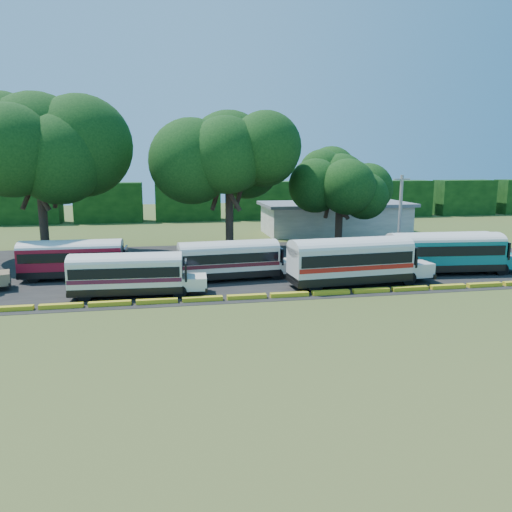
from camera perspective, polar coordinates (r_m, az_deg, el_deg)
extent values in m
plane|color=#37551C|center=(32.93, -3.36, -5.51)|extent=(160.00, 160.00, 0.00)
cube|color=black|center=(44.60, -4.05, -1.17)|extent=(64.00, 24.00, 0.02)
cube|color=gold|center=(34.95, -26.23, -5.41)|extent=(2.70, 0.45, 0.30)
cube|color=gold|center=(34.25, -21.37, -5.35)|extent=(2.70, 0.45, 0.30)
cube|color=gold|center=(33.80, -16.36, -5.25)|extent=(2.70, 0.45, 0.30)
cube|color=gold|center=(33.62, -11.25, -5.10)|extent=(2.70, 0.45, 0.30)
cube|color=gold|center=(33.70, -6.12, -4.91)|extent=(2.70, 0.45, 0.30)
cube|color=gold|center=(34.05, -1.07, -4.68)|extent=(2.70, 0.45, 0.30)
cube|color=gold|center=(34.65, 3.84, -4.43)|extent=(2.70, 0.45, 0.30)
cube|color=gold|center=(35.50, 8.55, -4.16)|extent=(2.70, 0.45, 0.30)
cube|color=gold|center=(36.58, 13.01, -3.87)|extent=(2.70, 0.45, 0.30)
cube|color=gold|center=(37.86, 17.18, -3.58)|extent=(2.70, 0.45, 0.30)
cube|color=gold|center=(39.33, 21.06, -3.30)|extent=(2.70, 0.45, 0.30)
cube|color=gold|center=(40.97, 24.64, -3.02)|extent=(2.70, 0.45, 0.30)
cube|color=silver|center=(65.58, 9.01, 4.15)|extent=(18.00, 8.00, 3.60)
cube|color=slate|center=(65.39, 9.06, 5.89)|extent=(19.00, 9.00, 0.40)
cube|color=black|center=(82.10, -24.86, 5.44)|extent=(10.00, 4.00, 6.00)
cube|color=black|center=(80.02, -16.47, 5.88)|extent=(10.00, 4.00, 6.00)
cube|color=black|center=(79.70, -7.81, 6.21)|extent=(10.00, 4.00, 6.00)
cube|color=black|center=(81.18, 0.73, 6.39)|extent=(10.00, 4.00, 6.00)
cube|color=black|center=(84.36, 8.80, 6.43)|extent=(10.00, 4.00, 6.00)
cube|color=black|center=(89.06, 16.15, 6.36)|extent=(10.00, 4.00, 6.00)
cube|color=black|center=(95.04, 22.67, 6.21)|extent=(10.00, 4.00, 6.00)
cube|color=black|center=(40.87, -26.32, -2.69)|extent=(0.74, 2.18, 0.27)
cylinder|color=black|center=(40.65, -15.32, -2.04)|extent=(0.96, 0.29, 0.95)
cylinder|color=black|center=(42.62, -15.03, -1.44)|extent=(0.96, 0.29, 0.95)
cylinder|color=black|center=(41.87, -24.13, -2.24)|extent=(0.96, 0.29, 0.95)
cylinder|color=black|center=(43.79, -23.46, -1.65)|extent=(0.96, 0.29, 0.95)
cube|color=black|center=(42.17, -20.19, -1.67)|extent=(7.85, 2.58, 0.52)
cube|color=maroon|center=(41.96, -20.28, -0.17)|extent=(7.85, 2.58, 1.74)
cube|color=black|center=(41.92, -20.30, 0.11)|extent=(7.54, 2.63, 0.73)
ellipsoid|color=silver|center=(41.81, -20.36, 1.00)|extent=(7.85, 2.58, 1.07)
cube|color=maroon|center=(41.44, -13.76, -1.12)|extent=(1.76, 2.13, 0.90)
cube|color=black|center=(41.32, -14.65, 0.11)|extent=(0.20, 2.19, 1.30)
cube|color=black|center=(41.46, -12.63, -1.60)|extent=(0.23, 2.33, 0.28)
cube|color=black|center=(43.11, -25.19, -1.91)|extent=(0.23, 2.33, 0.28)
cylinder|color=black|center=(34.47, -8.70, -4.07)|extent=(0.94, 0.31, 0.92)
cylinder|color=black|center=(36.39, -8.64, -3.28)|extent=(0.94, 0.31, 0.92)
cylinder|color=black|center=(35.19, -19.01, -4.25)|extent=(0.94, 0.31, 0.92)
cylinder|color=black|center=(37.07, -18.42, -3.46)|extent=(0.94, 0.31, 0.92)
cube|color=black|center=(35.66, -14.49, -3.57)|extent=(7.70, 2.71, 0.51)
cube|color=white|center=(35.41, -14.57, -1.85)|extent=(7.70, 2.71, 1.69)
cube|color=black|center=(35.37, -14.59, -1.53)|extent=(7.40, 2.75, 0.71)
cube|color=#56162C|center=(35.49, -14.54, -2.38)|extent=(7.62, 2.74, 0.28)
ellipsoid|color=silver|center=(35.24, -14.64, -0.51)|extent=(7.70, 2.71, 1.04)
cube|color=white|center=(35.32, -7.04, -2.97)|extent=(1.77, 2.12, 0.88)
cube|color=black|center=(35.12, -8.02, -1.57)|extent=(0.25, 2.13, 1.27)
cube|color=black|center=(35.42, -5.75, -3.52)|extent=(0.29, 2.27, 0.28)
cube|color=black|center=(36.34, -20.36, -3.79)|extent=(0.29, 2.27, 0.28)
cylinder|color=black|center=(39.34, 2.42, -2.08)|extent=(0.96, 0.34, 0.95)
cylinder|color=black|center=(41.23, 1.58, -1.48)|extent=(0.96, 0.34, 0.95)
cylinder|color=black|center=(37.96, -6.89, -2.63)|extent=(0.96, 0.34, 0.95)
cylinder|color=black|center=(39.91, -7.31, -1.98)|extent=(0.96, 0.34, 0.95)
cube|color=black|center=(39.36, -3.15, -1.88)|extent=(7.91, 2.95, 0.52)
cube|color=white|center=(39.13, -3.17, -0.28)|extent=(7.91, 2.95, 1.73)
cube|color=black|center=(39.09, -3.17, 0.02)|extent=(7.60, 2.98, 0.73)
cube|color=#53151D|center=(39.19, -3.16, -0.77)|extent=(7.83, 2.98, 0.28)
ellipsoid|color=silver|center=(38.97, -3.18, 0.97)|extent=(7.91, 2.95, 1.06)
cube|color=white|center=(40.50, 3.40, -1.10)|extent=(1.86, 2.20, 0.90)
cube|color=black|center=(40.14, 2.61, 0.14)|extent=(0.31, 2.18, 1.30)
cube|color=black|center=(40.84, 4.46, -1.56)|extent=(0.35, 2.32, 0.28)
cube|color=black|center=(38.79, -8.69, -2.31)|extent=(0.35, 2.32, 0.28)
cylinder|color=black|center=(39.14, 17.08, -2.51)|extent=(1.13, 0.39, 1.11)
cylinder|color=black|center=(41.11, 15.35, -1.79)|extent=(1.13, 0.39, 1.11)
cylinder|color=black|center=(35.78, 6.78, -3.33)|extent=(1.13, 0.39, 1.11)
cylinder|color=black|center=(37.93, 5.47, -2.49)|extent=(1.13, 0.39, 1.11)
cube|color=black|center=(38.06, 10.63, -2.32)|extent=(9.25, 3.44, 0.61)
cube|color=silver|center=(37.79, 10.69, -0.39)|extent=(9.25, 3.44, 2.02)
cube|color=black|center=(37.74, 10.71, -0.03)|extent=(8.89, 3.48, 0.85)
cube|color=#B61A12|center=(37.87, 10.67, -0.99)|extent=(9.16, 3.48, 0.33)
ellipsoid|color=silver|center=(37.61, 10.75, 1.12)|extent=(9.25, 3.44, 1.24)
cube|color=silver|center=(40.65, 17.70, -1.34)|extent=(2.17, 2.58, 1.05)
cube|color=black|center=(40.08, 16.95, 0.11)|extent=(0.36, 2.55, 1.52)
cube|color=black|center=(41.25, 18.77, -1.86)|extent=(0.40, 2.72, 0.33)
cube|color=black|center=(36.41, 4.24, -2.94)|extent=(0.40, 2.72, 0.33)
cylinder|color=black|center=(45.58, 25.24, -1.27)|extent=(1.05, 0.34, 1.04)
cylinder|color=black|center=(47.42, 23.80, -0.73)|extent=(1.05, 0.34, 1.04)
cylinder|color=black|center=(42.17, 17.16, -1.62)|extent=(1.05, 0.34, 1.04)
cylinder|color=black|center=(44.15, 15.96, -1.01)|extent=(1.05, 0.34, 1.04)
cube|color=black|center=(44.45, 20.10, -0.98)|extent=(8.63, 3.01, 0.57)
cube|color=silver|center=(44.23, 20.20, 0.59)|extent=(8.63, 3.01, 1.90)
cube|color=black|center=(44.19, 20.22, 0.88)|extent=(8.30, 3.06, 0.80)
cube|color=navy|center=(44.29, 20.17, 0.10)|extent=(8.55, 3.05, 0.31)
ellipsoid|color=silver|center=(44.08, 20.28, 1.80)|extent=(8.63, 3.01, 1.17)
cube|color=silver|center=(47.03, 25.73, -0.39)|extent=(1.98, 2.37, 0.99)
cube|color=black|center=(46.51, 25.16, 0.81)|extent=(0.27, 2.39, 1.43)
cube|color=black|center=(47.60, 26.58, -0.85)|extent=(0.31, 2.55, 0.31)
cube|color=black|center=(42.67, 15.09, -1.30)|extent=(0.31, 2.55, 0.31)
cylinder|color=black|center=(45.58, 26.27, -1.36)|extent=(1.06, 0.38, 1.04)
cylinder|color=black|center=(47.43, 24.88, -0.81)|extent=(1.06, 0.38, 1.04)
cylinder|color=black|center=(42.29, 18.14, -1.65)|extent=(1.06, 0.38, 1.04)
cylinder|color=black|center=(44.28, 16.99, -1.04)|extent=(1.06, 0.38, 1.04)
cube|color=black|center=(44.52, 21.12, -1.03)|extent=(8.69, 3.31, 0.57)
cube|color=#0D7272|center=(44.30, 21.23, 0.52)|extent=(8.69, 3.31, 1.90)
cube|color=black|center=(44.26, 21.25, 0.81)|extent=(8.35, 3.34, 0.80)
ellipsoid|color=silver|center=(44.15, 21.31, 1.73)|extent=(8.69, 3.31, 1.17)
cube|color=#0D7272|center=(47.01, 26.79, -0.49)|extent=(2.05, 2.43, 0.98)
cube|color=black|center=(46.50, 26.22, 0.72)|extent=(0.36, 2.39, 1.42)
cube|color=black|center=(42.82, 16.09, -1.31)|extent=(0.40, 2.54, 0.31)
cylinder|color=#322319|center=(50.94, -23.12, 3.68)|extent=(0.80, 0.80, 7.39)
cylinder|color=#322319|center=(50.87, -21.93, 7.34)|extent=(1.33, 2.68, 4.22)
cylinder|color=#322319|center=(51.73, -24.27, 7.22)|extent=(2.07, 2.34, 4.22)
cylinder|color=#322319|center=(49.49, -23.96, 7.12)|extent=(2.72, 0.90, 4.22)
ellipsoid|color=black|center=(50.66, -23.72, 11.66)|extent=(12.65, 12.65, 9.28)
cylinder|color=#322319|center=(49.84, -3.05, 4.10)|extent=(0.80, 0.80, 6.88)
cylinder|color=#322319|center=(50.20, -1.76, 7.54)|extent=(1.28, 2.53, 3.94)
cylinder|color=#322319|center=(50.30, -4.35, 7.52)|extent=(1.96, 2.22, 3.94)
cylinder|color=#322319|center=(48.29, -3.15, 7.40)|extent=(2.57, 0.87, 3.94)
ellipsoid|color=black|center=(49.51, -3.13, 11.76)|extent=(10.93, 10.93, 8.02)
cylinder|color=#322319|center=(55.64, 9.44, 3.57)|extent=(0.80, 0.80, 4.77)
cylinder|color=#322319|center=(56.27, 10.52, 5.71)|extent=(1.05, 1.91, 2.80)
cylinder|color=#322319|center=(55.88, 8.25, 5.75)|extent=(1.54, 1.72, 2.80)
cylinder|color=#322319|center=(54.16, 9.74, 5.54)|extent=(1.92, 0.76, 2.80)
ellipsoid|color=black|center=(55.26, 9.59, 8.47)|extent=(7.98, 7.98, 5.86)
cylinder|color=gray|center=(49.24, 16.13, 4.25)|extent=(0.30, 0.30, 7.97)
cube|color=gray|center=(48.99, 16.35, 8.42)|extent=(1.60, 0.12, 0.12)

